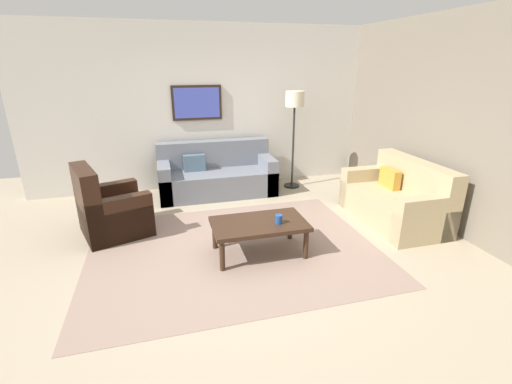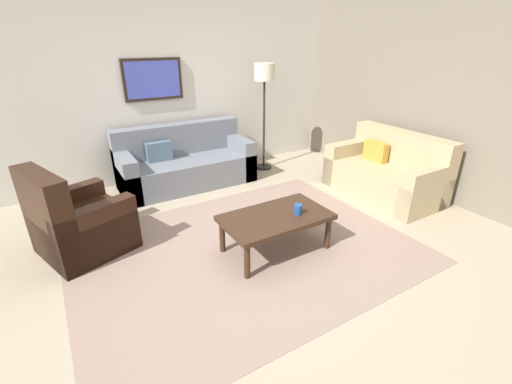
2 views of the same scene
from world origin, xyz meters
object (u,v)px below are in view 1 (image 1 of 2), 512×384
Objects in this scene: coffee_table at (259,226)px; cup at (279,219)px; couch_main at (216,176)px; lamp_standing at (294,109)px; framed_artwork at (197,103)px; armchair_leather at (109,213)px; couch_loveseat at (399,201)px.

coffee_table is 10.54× the size of cup.
couch_main is 18.76× the size of cup.
framed_artwork is (-1.61, 0.46, 0.10)m from lamp_standing.
cup reaches higher than coffee_table.
cup is 3.01m from framed_artwork.
cup is (1.98, -1.11, 0.16)m from armchair_leather.
coffee_table is 0.64× the size of lamp_standing.
armchair_leather is at bearing -158.40° from lamp_standing.
armchair_leather reaches higher than couch_main.
armchair_leather is 2.48m from framed_artwork.
armchair_leather is at bearing 150.69° from cup.
framed_artwork reaches higher than cup.
cup is at bearing -114.36° from lamp_standing.
cup is (0.35, -2.37, 0.16)m from couch_main.
lamp_standing reaches higher than cup.
couch_loveseat is (2.32, -1.88, 0.00)m from couch_main.
armchair_leather is at bearing -130.34° from framed_artwork.
framed_artwork is at bearing 49.66° from armchair_leather.
couch_loveseat is 1.40× the size of coffee_table.
cup is at bearing -24.00° from coffee_table.
cup is (0.21, -0.09, 0.10)m from coffee_table.
couch_loveseat is 14.77× the size of cup.
lamp_standing is 1.68m from framed_artwork.
lamp_standing is at bearing 60.51° from coffee_table.
lamp_standing is (1.25, 2.21, 1.05)m from coffee_table.
armchair_leather is 3.43m from lamp_standing.
couch_main is 1.78× the size of coffee_table.
coffee_table is 1.29× the size of framed_artwork.
couch_loveseat is at bearing -39.03° from couch_main.
coffee_table is at bearing -169.76° from couch_loveseat.
lamp_standing is at bearing -15.91° from framed_artwork.
armchair_leather reaches higher than cup.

